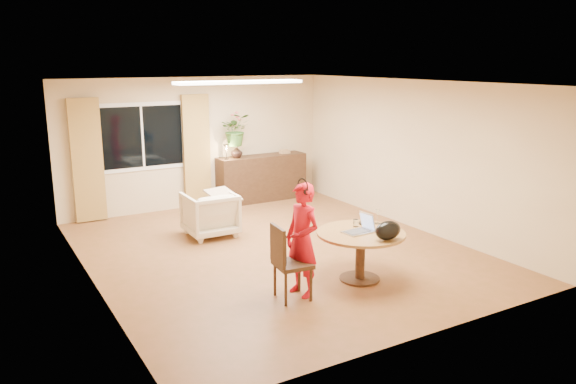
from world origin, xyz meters
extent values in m
plane|color=brown|center=(0.00, 0.00, 0.00)|extent=(6.50, 6.50, 0.00)
plane|color=white|center=(0.00, 0.00, 2.60)|extent=(6.50, 6.50, 0.00)
plane|color=tan|center=(0.00, 3.25, 1.30)|extent=(5.50, 0.00, 5.50)
plane|color=tan|center=(-2.75, 0.00, 1.30)|extent=(0.00, 6.50, 6.50)
plane|color=tan|center=(2.75, 0.00, 1.30)|extent=(0.00, 6.50, 6.50)
cube|color=white|center=(-1.10, 3.23, 1.50)|extent=(1.70, 0.02, 1.30)
cube|color=black|center=(-1.10, 3.22, 1.50)|extent=(1.55, 0.01, 1.15)
cube|color=white|center=(-1.10, 3.22, 1.50)|extent=(0.04, 0.01, 1.15)
cube|color=brown|center=(-2.15, 3.15, 1.15)|extent=(0.55, 0.08, 2.25)
cube|color=brown|center=(-0.05, 3.15, 1.15)|extent=(0.55, 0.08, 2.25)
cube|color=white|center=(0.00, 1.20, 2.57)|extent=(2.20, 0.35, 0.05)
cylinder|color=brown|center=(0.42, -1.61, 0.66)|extent=(1.19, 1.19, 0.04)
cylinder|color=black|center=(0.42, -1.61, 0.32)|extent=(0.13, 0.13, 0.64)
cylinder|color=black|center=(0.42, -1.61, 0.01)|extent=(0.55, 0.55, 0.03)
imported|color=red|center=(-0.51, -1.62, 0.73)|extent=(0.58, 0.44, 1.45)
imported|color=beige|center=(-0.58, 1.26, 0.38)|extent=(0.82, 0.84, 0.76)
cube|color=black|center=(1.33, 3.01, 0.48)|extent=(1.93, 0.47, 0.96)
imported|color=black|center=(0.76, 3.01, 1.09)|extent=(0.27, 0.27, 0.25)
imported|color=#326B28|center=(0.75, 3.01, 1.54)|extent=(0.73, 0.68, 0.66)
camera|label=1|loc=(-4.04, -7.32, 2.93)|focal=35.00mm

